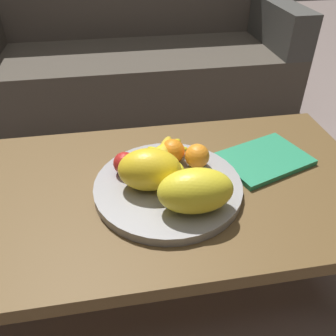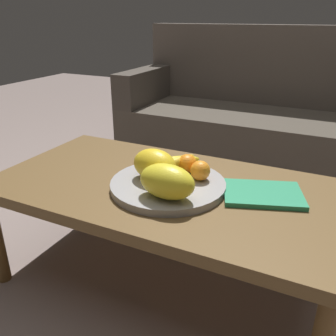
# 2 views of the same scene
# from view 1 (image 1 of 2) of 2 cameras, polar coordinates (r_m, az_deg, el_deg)

# --- Properties ---
(ground_plane) EXTENTS (8.00, 8.00, 0.00)m
(ground_plane) POSITION_cam_1_polar(r_m,az_deg,el_deg) (1.26, -1.42, -17.49)
(ground_plane) COLOR gray
(coffee_table) EXTENTS (1.21, 0.64, 0.41)m
(coffee_table) POSITION_cam_1_polar(r_m,az_deg,el_deg) (0.98, -1.74, -4.78)
(coffee_table) COLOR brown
(coffee_table) RESTS_ON ground_plane
(couch) EXTENTS (1.70, 0.70, 0.90)m
(couch) POSITION_cam_1_polar(r_m,az_deg,el_deg) (2.11, -5.20, 16.74)
(couch) COLOR #4A4238
(couch) RESTS_ON ground_plane
(fruit_bowl) EXTENTS (0.39, 0.39, 0.03)m
(fruit_bowl) POSITION_cam_1_polar(r_m,az_deg,el_deg) (0.93, 0.00, -3.07)
(fruit_bowl) COLOR #9A9899
(fruit_bowl) RESTS_ON coffee_table
(melon_large_front) EXTENTS (0.18, 0.12, 0.11)m
(melon_large_front) POSITION_cam_1_polar(r_m,az_deg,el_deg) (0.82, 4.47, -3.69)
(melon_large_front) COLOR yellow
(melon_large_front) RESTS_ON fruit_bowl
(melon_smaller_beside) EXTENTS (0.17, 0.13, 0.11)m
(melon_smaller_beside) POSITION_cam_1_polar(r_m,az_deg,el_deg) (0.88, -3.03, -0.23)
(melon_smaller_beside) COLOR yellow
(melon_smaller_beside) RESTS_ON fruit_bowl
(orange_front) EXTENTS (0.07, 0.07, 0.07)m
(orange_front) POSITION_cam_1_polar(r_m,az_deg,el_deg) (0.98, 0.73, 2.71)
(orange_front) COLOR orange
(orange_front) RESTS_ON fruit_bowl
(orange_left) EXTENTS (0.07, 0.07, 0.07)m
(orange_left) POSITION_cam_1_polar(r_m,az_deg,el_deg) (0.97, 4.75, 1.95)
(orange_left) COLOR orange
(orange_left) RESTS_ON fruit_bowl
(apple_front) EXTENTS (0.06, 0.06, 0.06)m
(apple_front) POSITION_cam_1_polar(r_m,az_deg,el_deg) (0.95, -7.03, 0.77)
(apple_front) COLOR red
(apple_front) RESTS_ON fruit_bowl
(banana_bunch) EXTENTS (0.16, 0.15, 0.06)m
(banana_bunch) POSITION_cam_1_polar(r_m,az_deg,el_deg) (0.98, -0.57, 2.23)
(banana_bunch) COLOR yellow
(banana_bunch) RESTS_ON fruit_bowl
(magazine) EXTENTS (0.30, 0.25, 0.02)m
(magazine) POSITION_cam_1_polar(r_m,az_deg,el_deg) (1.08, 15.31, 1.40)
(magazine) COLOR #2B8E60
(magazine) RESTS_ON coffee_table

